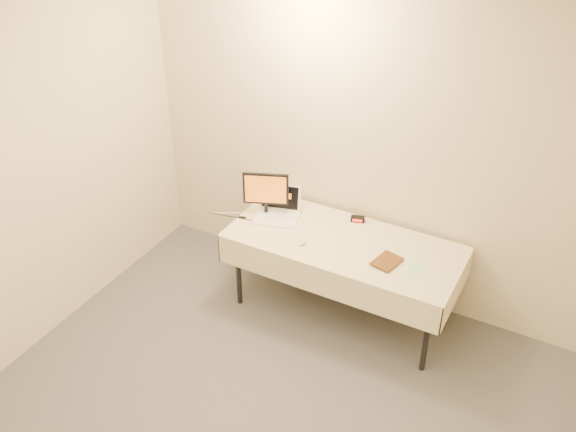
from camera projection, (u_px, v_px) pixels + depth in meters
The scene contains 9 objects.
back_wall at pixel (372, 149), 5.07m from camera, with size 4.00×0.10×2.70m, color beige.
table at pixel (344, 248), 5.10m from camera, with size 1.86×0.81×0.74m.
laptop at pixel (278, 209), 5.35m from camera, with size 0.42×0.39×0.24m.
monitor at pixel (266, 191), 5.27m from camera, with size 0.36×0.17×0.39m.
book at pixel (378, 246), 4.81m from camera, with size 0.17×0.02×0.23m, color brown.
alarm_clock at pixel (358, 219), 5.29m from camera, with size 0.12×0.08×0.05m.
clicker at pixel (302, 242), 5.03m from camera, with size 0.05×0.10×0.02m, color silver.
paper_form at pixel (413, 271), 4.74m from camera, with size 0.11×0.27×0.00m, color #BDE5B6.
usb_dongle at pixel (242, 217), 5.35m from camera, with size 0.06×0.02×0.01m, color black.
Camera 1 is at (1.58, -1.81, 3.65)m, focal length 40.00 mm.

